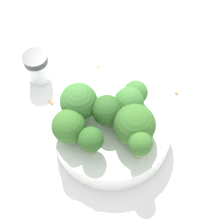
% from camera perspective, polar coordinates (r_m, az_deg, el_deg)
% --- Properties ---
extents(ground_plane, '(3.00, 3.00, 0.00)m').
position_cam_1_polar(ground_plane, '(0.58, 0.00, -3.76)').
color(ground_plane, white).
extents(bowl, '(0.18, 0.18, 0.05)m').
position_cam_1_polar(bowl, '(0.56, 0.00, -2.73)').
color(bowl, white).
rests_on(bowl, ground_plane).
extents(broccoli_floret_0, '(0.06, 0.06, 0.06)m').
position_cam_1_polar(broccoli_floret_0, '(0.51, 3.45, -2.01)').
color(broccoli_floret_0, '#84AD66').
rests_on(broccoli_floret_0, bowl).
extents(broccoli_floret_1, '(0.04, 0.04, 0.05)m').
position_cam_1_polar(broccoli_floret_1, '(0.52, 2.59, 1.46)').
color(broccoli_floret_1, '#84AD66').
rests_on(broccoli_floret_1, bowl).
extents(broccoli_floret_2, '(0.05, 0.05, 0.06)m').
position_cam_1_polar(broccoli_floret_2, '(0.52, -5.11, 1.49)').
color(broccoli_floret_2, '#7A9E5B').
rests_on(broccoli_floret_2, bowl).
extents(broccoli_floret_3, '(0.05, 0.05, 0.05)m').
position_cam_1_polar(broccoli_floret_3, '(0.51, -6.59, -2.20)').
color(broccoli_floret_3, '#7A9E5B').
rests_on(broccoli_floret_3, bowl).
extents(broccoli_floret_4, '(0.03, 0.03, 0.05)m').
position_cam_1_polar(broccoli_floret_4, '(0.50, -3.22, -4.30)').
color(broccoli_floret_4, '#7A9E5B').
rests_on(broccoli_floret_4, bowl).
extents(broccoli_floret_5, '(0.03, 0.03, 0.05)m').
position_cam_1_polar(broccoli_floret_5, '(0.49, 4.32, -4.95)').
color(broccoli_floret_5, '#84AD66').
rests_on(broccoli_floret_5, bowl).
extents(broccoli_floret_6, '(0.04, 0.04, 0.05)m').
position_cam_1_polar(broccoli_floret_6, '(0.52, -0.87, 0.01)').
color(broccoli_floret_6, '#84AD66').
rests_on(broccoli_floret_6, bowl).
extents(broccoli_floret_7, '(0.04, 0.04, 0.04)m').
position_cam_1_polar(broccoli_floret_7, '(0.54, 3.61, 2.90)').
color(broccoli_floret_7, '#84AD66').
rests_on(broccoli_floret_7, bowl).
extents(pepper_shaker, '(0.04, 0.04, 0.06)m').
position_cam_1_polar(pepper_shaker, '(0.63, -11.32, 6.73)').
color(pepper_shaker, silver).
rests_on(pepper_shaker, ground_plane).
extents(almond_crumb_0, '(0.01, 0.01, 0.01)m').
position_cam_1_polar(almond_crumb_0, '(0.65, -2.12, 7.06)').
color(almond_crumb_0, tan).
rests_on(almond_crumb_0, ground_plane).
extents(almond_crumb_1, '(0.01, 0.01, 0.01)m').
position_cam_1_polar(almond_crumb_1, '(0.65, -11.70, 4.83)').
color(almond_crumb_1, olive).
rests_on(almond_crumb_1, ground_plane).
extents(almond_crumb_2, '(0.01, 0.01, 0.01)m').
position_cam_1_polar(almond_crumb_2, '(0.63, 9.85, 2.96)').
color(almond_crumb_2, olive).
rests_on(almond_crumb_2, ground_plane).
extents(almond_crumb_3, '(0.01, 0.01, 0.01)m').
position_cam_1_polar(almond_crumb_3, '(0.63, -4.13, 5.01)').
color(almond_crumb_3, olive).
rests_on(almond_crumb_3, ground_plane).
extents(almond_crumb_4, '(0.01, 0.01, 0.01)m').
position_cam_1_polar(almond_crumb_4, '(0.62, -9.25, 1.59)').
color(almond_crumb_4, olive).
rests_on(almond_crumb_4, ground_plane).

